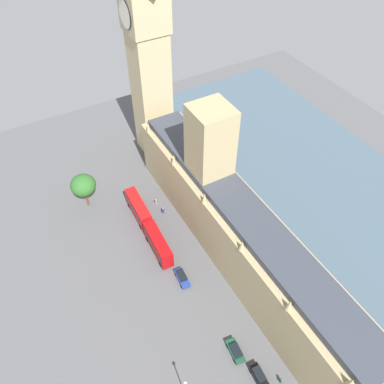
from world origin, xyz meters
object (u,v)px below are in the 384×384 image
object	(u,v)px
double_decker_bus_near_tower	(139,208)
car_black_trailing	(259,376)
plane_tree_kerbside	(83,185)
clock_tower	(148,47)
car_blue_far_end	(182,277)
parliament_building	(236,227)
car_dark_green_opposite_hall	(235,351)
pedestrian_midblock	(282,381)
pedestrian_leading	(163,211)
double_decker_bus_under_trees	(158,244)
pedestrian_corner	(156,202)

from	to	relation	value
double_decker_bus_near_tower	car_black_trailing	world-z (taller)	double_decker_bus_near_tower
car_black_trailing	plane_tree_kerbside	distance (m)	54.39
clock_tower	car_blue_far_end	size ratio (longest dim) A/B	11.90
parliament_building	double_decker_bus_near_tower	distance (m)	24.39
double_decker_bus_near_tower	plane_tree_kerbside	xyz separation A→B (m)	(9.32, -9.33, 3.96)
car_dark_green_opposite_hall	pedestrian_midblock	size ratio (longest dim) A/B	2.92
parliament_building	clock_tower	xyz separation A→B (m)	(-0.74, -40.29, 20.57)
clock_tower	double_decker_bus_near_tower	size ratio (longest dim) A/B	5.34
car_dark_green_opposite_hall	car_blue_far_end	bearing A→B (deg)	99.93
pedestrian_midblock	plane_tree_kerbside	size ratio (longest dim) A/B	0.17
car_blue_far_end	car_black_trailing	xyz separation A→B (m)	(-2.33, 23.30, -0.00)
pedestrian_leading	double_decker_bus_under_trees	bearing A→B (deg)	121.20
clock_tower	pedestrian_corner	world-z (taller)	clock_tower
pedestrian_leading	double_decker_bus_near_tower	bearing A→B (deg)	42.80
double_decker_bus_near_tower	car_blue_far_end	size ratio (longest dim) A/B	2.23
pedestrian_midblock	plane_tree_kerbside	bearing A→B (deg)	58.52
pedestrian_midblock	pedestrian_corner	bearing A→B (deg)	44.04
car_blue_far_end	pedestrian_midblock	size ratio (longest dim) A/B	2.98
car_blue_far_end	car_black_trailing	distance (m)	23.42
parliament_building	car_blue_far_end	world-z (taller)	parliament_building
parliament_building	pedestrian_leading	bearing A→B (deg)	-64.47
car_blue_far_end	pedestrian_midblock	bearing A→B (deg)	106.13
clock_tower	pedestrian_leading	size ratio (longest dim) A/B	33.54
car_blue_far_end	pedestrian_corner	bearing A→B (deg)	-97.02
parliament_building	car_blue_far_end	distance (m)	15.16
pedestrian_midblock	plane_tree_kerbside	world-z (taller)	plane_tree_kerbside
pedestrian_corner	pedestrian_midblock	bearing A→B (deg)	7.98
car_dark_green_opposite_hall	pedestrian_midblock	bearing A→B (deg)	-57.25
parliament_building	clock_tower	bearing A→B (deg)	-91.06
clock_tower	double_decker_bus_under_trees	bearing A→B (deg)	65.35
clock_tower	plane_tree_kerbside	bearing A→B (deg)	26.16
double_decker_bus_near_tower	car_dark_green_opposite_hall	xyz separation A→B (m)	(-1.79, 37.79, -1.75)
pedestrian_leading	plane_tree_kerbside	bearing A→B (deg)	24.97
pedestrian_midblock	pedestrian_leading	xyz separation A→B (m)	(0.52, -43.89, 0.04)
car_blue_far_end	pedestrian_leading	distance (m)	18.77
pedestrian_corner	clock_tower	bearing A→B (deg)	161.53
car_blue_far_end	car_black_trailing	bearing A→B (deg)	100.39
double_decker_bus_near_tower	plane_tree_kerbside	distance (m)	13.77
car_dark_green_opposite_hall	pedestrian_corner	bearing A→B (deg)	91.30
parliament_building	pedestrian_midblock	distance (m)	28.68
car_black_trailing	pedestrian_corner	size ratio (longest dim) A/B	3.13
pedestrian_midblock	car_blue_far_end	bearing A→B (deg)	54.61
parliament_building	car_dark_green_opposite_hall	world-z (taller)	parliament_building
pedestrian_midblock	clock_tower	bearing A→B (deg)	35.87
clock_tower	pedestrian_midblock	distance (m)	73.06
pedestrian_leading	plane_tree_kerbside	xyz separation A→B (m)	(14.60, -11.22, 5.84)
plane_tree_kerbside	pedestrian_corner	bearing A→B (deg)	151.71
car_dark_green_opposite_hall	plane_tree_kerbside	distance (m)	48.75
car_black_trailing	clock_tower	bearing A→B (deg)	-95.41
clock_tower	car_dark_green_opposite_hall	bearing A→B (deg)	77.93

